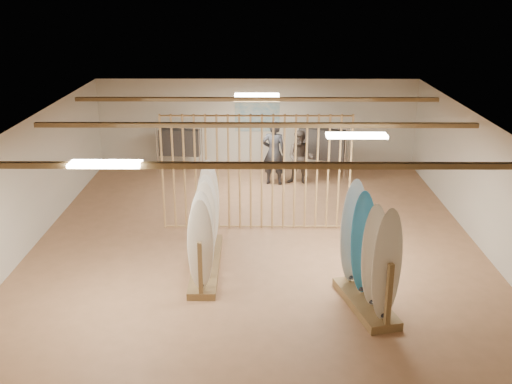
{
  "coord_description": "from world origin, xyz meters",
  "views": [
    {
      "loc": [
        0.08,
        -12.55,
        5.59
      ],
      "look_at": [
        0.0,
        0.0,
        1.2
      ],
      "focal_mm": 42.0,
      "sensor_mm": 36.0,
      "label": 1
    }
  ],
  "objects_px": {
    "rack_left": "(206,238)",
    "shopper_b": "(301,154)",
    "clothing_rack_a": "(179,142)",
    "rack_right": "(368,271)",
    "shopper_a": "(274,148)",
    "clothing_rack_b": "(322,144)"
  },
  "relations": [
    {
      "from": "rack_right",
      "to": "shopper_a",
      "type": "relative_size",
      "value": 0.99
    },
    {
      "from": "rack_left",
      "to": "clothing_rack_b",
      "type": "distance_m",
      "value": 6.82
    },
    {
      "from": "rack_left",
      "to": "clothing_rack_a",
      "type": "distance_m",
      "value": 6.88
    },
    {
      "from": "rack_right",
      "to": "shopper_a",
      "type": "xyz_separation_m",
      "value": [
        -1.52,
        7.1,
        0.35
      ]
    },
    {
      "from": "rack_right",
      "to": "clothing_rack_b",
      "type": "relative_size",
      "value": 1.33
    },
    {
      "from": "rack_left",
      "to": "clothing_rack_b",
      "type": "relative_size",
      "value": 1.74
    },
    {
      "from": "rack_left",
      "to": "clothing_rack_b",
      "type": "bearing_deg",
      "value": 63.37
    },
    {
      "from": "rack_left",
      "to": "clothing_rack_a",
      "type": "height_order",
      "value": "rack_left"
    },
    {
      "from": "rack_left",
      "to": "shopper_a",
      "type": "distance_m",
      "value": 5.74
    },
    {
      "from": "rack_left",
      "to": "shopper_b",
      "type": "relative_size",
      "value": 1.54
    },
    {
      "from": "rack_left",
      "to": "rack_right",
      "type": "distance_m",
      "value": 3.42
    },
    {
      "from": "rack_left",
      "to": "rack_right",
      "type": "relative_size",
      "value": 1.31
    },
    {
      "from": "rack_left",
      "to": "shopper_b",
      "type": "height_order",
      "value": "rack_left"
    },
    {
      "from": "rack_left",
      "to": "shopper_b",
      "type": "xyz_separation_m",
      "value": [
        2.29,
        5.5,
        0.24
      ]
    },
    {
      "from": "clothing_rack_a",
      "to": "rack_right",
      "type": "bearing_deg",
      "value": -55.05
    },
    {
      "from": "clothing_rack_a",
      "to": "shopper_b",
      "type": "distance_m",
      "value": 3.87
    },
    {
      "from": "clothing_rack_b",
      "to": "rack_right",
      "type": "bearing_deg",
      "value": -69.23
    },
    {
      "from": "clothing_rack_a",
      "to": "shopper_b",
      "type": "bearing_deg",
      "value": -11.64
    },
    {
      "from": "clothing_rack_b",
      "to": "clothing_rack_a",
      "type": "bearing_deg",
      "value": -167.73
    },
    {
      "from": "rack_left",
      "to": "rack_right",
      "type": "bearing_deg",
      "value": -28.09
    },
    {
      "from": "shopper_a",
      "to": "clothing_rack_a",
      "type": "bearing_deg",
      "value": -13.26
    },
    {
      "from": "clothing_rack_a",
      "to": "clothing_rack_b",
      "type": "relative_size",
      "value": 0.89
    }
  ]
}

